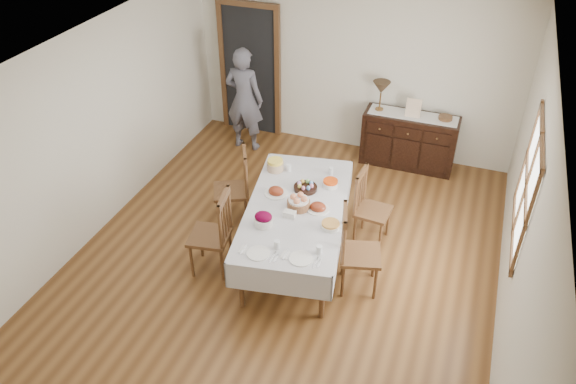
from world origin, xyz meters
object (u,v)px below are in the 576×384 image
(chair_right_near, at_px, (356,250))
(table_lamp, at_px, (381,88))
(chair_left_far, at_px, (235,186))
(dining_table, at_px, (296,212))
(chair_right_far, at_px, (369,207))
(person, at_px, (244,96))
(chair_left_near, at_px, (214,232))
(sideboard, at_px, (409,140))

(chair_right_near, relative_size, table_lamp, 2.34)
(chair_right_near, bearing_deg, chair_left_far, 54.07)
(dining_table, relative_size, chair_right_near, 2.21)
(chair_right_far, height_order, table_lamp, table_lamp)
(chair_left_far, distance_m, table_lamp, 2.68)
(dining_table, height_order, chair_right_near, chair_right_near)
(person, height_order, table_lamp, person)
(dining_table, height_order, table_lamp, table_lamp)
(dining_table, xyz_separation_m, chair_right_near, (0.80, -0.27, -0.13))
(chair_right_near, bearing_deg, chair_left_near, 84.46)
(chair_right_far, bearing_deg, chair_left_far, 102.26)
(chair_right_near, bearing_deg, sideboard, -16.95)
(chair_right_near, distance_m, chair_right_far, 0.91)
(chair_left_far, bearing_deg, chair_left_near, -16.73)
(dining_table, bearing_deg, sideboard, 61.38)
(chair_right_near, xyz_separation_m, table_lamp, (-0.41, 2.89, 0.65))
(chair_left_near, relative_size, sideboard, 0.78)
(chair_right_far, xyz_separation_m, person, (-2.40, 1.62, 0.39))
(chair_right_near, bearing_deg, dining_table, 56.45)
(chair_left_far, distance_m, sideboard, 2.89)
(chair_left_near, height_order, chair_right_far, chair_left_near)
(dining_table, xyz_separation_m, person, (-1.66, 2.26, 0.22))
(chair_right_far, xyz_separation_m, sideboard, (0.15, 1.97, -0.08))
(dining_table, relative_size, person, 1.33)
(chair_left_near, xyz_separation_m, chair_right_near, (1.62, 0.27, -0.01))
(dining_table, height_order, chair_right_far, chair_right_far)
(chair_left_far, xyz_separation_m, sideboard, (1.88, 2.20, -0.12))
(dining_table, height_order, chair_left_far, chair_left_far)
(chair_left_far, height_order, table_lamp, table_lamp)
(chair_left_near, bearing_deg, chair_left_far, -179.92)
(dining_table, distance_m, table_lamp, 2.70)
(chair_right_near, height_order, table_lamp, table_lamp)
(chair_left_near, relative_size, chair_right_far, 1.10)
(sideboard, relative_size, table_lamp, 3.04)
(chair_left_near, distance_m, table_lamp, 3.44)
(dining_table, bearing_deg, chair_left_far, 147.58)
(dining_table, xyz_separation_m, chair_left_far, (-0.99, 0.41, -0.13))
(sideboard, relative_size, person, 0.78)
(chair_left_far, relative_size, person, 0.60)
(chair_left_near, bearing_deg, person, -173.25)
(table_lamp, bearing_deg, chair_right_far, -79.89)
(chair_right_near, height_order, chair_right_far, chair_right_near)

